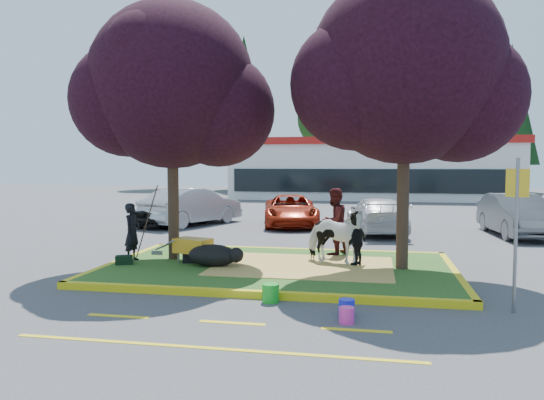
% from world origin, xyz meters
% --- Properties ---
extents(ground, '(90.00, 90.00, 0.00)m').
position_xyz_m(ground, '(0.00, 0.00, 0.00)').
color(ground, '#424244').
rests_on(ground, ground).
extents(median_island, '(8.00, 5.00, 0.15)m').
position_xyz_m(median_island, '(0.00, 0.00, 0.07)').
color(median_island, '#235119').
rests_on(median_island, ground).
extents(curb_near, '(8.30, 0.16, 0.15)m').
position_xyz_m(curb_near, '(0.00, -2.58, 0.07)').
color(curb_near, yellow).
rests_on(curb_near, ground).
extents(curb_far, '(8.30, 0.16, 0.15)m').
position_xyz_m(curb_far, '(0.00, 2.58, 0.07)').
color(curb_far, yellow).
rests_on(curb_far, ground).
extents(curb_left, '(0.16, 5.30, 0.15)m').
position_xyz_m(curb_left, '(-4.08, 0.00, 0.07)').
color(curb_left, yellow).
rests_on(curb_left, ground).
extents(curb_right, '(0.16, 5.30, 0.15)m').
position_xyz_m(curb_right, '(4.08, 0.00, 0.07)').
color(curb_right, yellow).
rests_on(curb_right, ground).
extents(straw_bedding, '(4.20, 3.00, 0.01)m').
position_xyz_m(straw_bedding, '(0.60, 0.00, 0.15)').
color(straw_bedding, '#DABA59').
rests_on(straw_bedding, median_island).
extents(tree_purple_left, '(5.06, 4.20, 6.51)m').
position_xyz_m(tree_purple_left, '(-2.78, 0.38, 4.36)').
color(tree_purple_left, black).
rests_on(tree_purple_left, median_island).
extents(tree_purple_right, '(5.30, 4.40, 6.82)m').
position_xyz_m(tree_purple_right, '(2.92, 0.18, 4.56)').
color(tree_purple_right, black).
rests_on(tree_purple_right, median_island).
extents(fire_lane_stripe_a, '(1.10, 0.12, 0.01)m').
position_xyz_m(fire_lane_stripe_a, '(-2.00, -4.20, 0.00)').
color(fire_lane_stripe_a, yellow).
rests_on(fire_lane_stripe_a, ground).
extents(fire_lane_stripe_b, '(1.10, 0.12, 0.01)m').
position_xyz_m(fire_lane_stripe_b, '(0.00, -4.20, 0.00)').
color(fire_lane_stripe_b, yellow).
rests_on(fire_lane_stripe_b, ground).
extents(fire_lane_stripe_c, '(1.10, 0.12, 0.01)m').
position_xyz_m(fire_lane_stripe_c, '(2.00, -4.20, 0.00)').
color(fire_lane_stripe_c, yellow).
rests_on(fire_lane_stripe_c, ground).
extents(fire_lane_long, '(6.00, 0.10, 0.01)m').
position_xyz_m(fire_lane_long, '(0.00, -5.40, 0.00)').
color(fire_lane_long, yellow).
rests_on(fire_lane_long, ground).
extents(retail_building, '(20.40, 8.40, 4.40)m').
position_xyz_m(retail_building, '(2.00, 27.98, 2.25)').
color(retail_building, silver).
rests_on(retail_building, ground).
extents(treeline, '(46.58, 7.80, 14.63)m').
position_xyz_m(treeline, '(1.23, 37.61, 7.73)').
color(treeline, black).
rests_on(treeline, ground).
extents(cow, '(1.78, 1.28, 1.37)m').
position_xyz_m(cow, '(1.32, 0.43, 0.83)').
color(cow, white).
rests_on(cow, median_island).
extents(calf, '(1.34, 0.97, 0.52)m').
position_xyz_m(calf, '(-1.50, -0.41, 0.41)').
color(calf, black).
rests_on(calf, median_island).
extents(handler, '(0.39, 0.56, 1.45)m').
position_xyz_m(handler, '(-3.70, -0.11, 0.88)').
color(handler, black).
rests_on(handler, median_island).
extents(visitor_a, '(1.04, 1.10, 1.78)m').
position_xyz_m(visitor_a, '(1.20, 1.76, 1.04)').
color(visitor_a, '#421313').
rests_on(visitor_a, median_island).
extents(visitor_b, '(0.56, 0.72, 1.14)m').
position_xyz_m(visitor_b, '(1.87, 0.32, 0.72)').
color(visitor_b, black).
rests_on(visitor_b, median_island).
extents(wheelbarrow, '(1.59, 0.75, 0.60)m').
position_xyz_m(wheelbarrow, '(-2.12, -0.05, 0.56)').
color(wheelbarrow, black).
rests_on(wheelbarrow, median_island).
extents(gear_bag_dark, '(0.56, 0.39, 0.26)m').
position_xyz_m(gear_bag_dark, '(-2.12, -0.04, 0.28)').
color(gear_bag_dark, black).
rests_on(gear_bag_dark, median_island).
extents(gear_bag_green, '(0.46, 0.37, 0.21)m').
position_xyz_m(gear_bag_green, '(-3.70, -0.58, 0.26)').
color(gear_bag_green, black).
rests_on(gear_bag_green, median_island).
extents(sign_post, '(0.36, 0.17, 2.69)m').
position_xyz_m(sign_post, '(4.65, -2.70, 1.68)').
color(sign_post, slate).
rests_on(sign_post, ground).
extents(bucket_green, '(0.33, 0.33, 0.34)m').
position_xyz_m(bucket_green, '(0.36, -2.80, 0.17)').
color(bucket_green, green).
rests_on(bucket_green, ground).
extents(bucket_pink, '(0.29, 0.29, 0.27)m').
position_xyz_m(bucket_pink, '(1.83, -3.86, 0.13)').
color(bucket_pink, '#EF35A3').
rests_on(bucket_pink, ground).
extents(bucket_blue, '(0.31, 0.31, 0.29)m').
position_xyz_m(bucket_blue, '(1.81, -3.45, 0.15)').
color(bucket_blue, '#1B25D9').
rests_on(bucket_blue, ground).
extents(car_black, '(2.81, 4.33, 1.37)m').
position_xyz_m(car_black, '(-5.97, 8.44, 0.69)').
color(car_black, black).
rests_on(car_black, ground).
extents(car_silver, '(3.41, 5.03, 1.57)m').
position_xyz_m(car_silver, '(-5.25, 8.74, 0.78)').
color(car_silver, '#9FA3A7').
rests_on(car_silver, ground).
extents(car_red, '(3.00, 4.95, 1.28)m').
position_xyz_m(car_red, '(-1.14, 9.23, 0.64)').
color(car_red, '#A1230D').
rests_on(car_red, ground).
extents(car_white, '(2.52, 4.75, 1.31)m').
position_xyz_m(car_white, '(2.35, 7.57, 0.66)').
color(car_white, silver).
rests_on(car_white, ground).
extents(car_grey, '(1.94, 4.66, 1.50)m').
position_xyz_m(car_grey, '(7.22, 7.67, 0.75)').
color(car_grey, '#4F5256').
rests_on(car_grey, ground).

